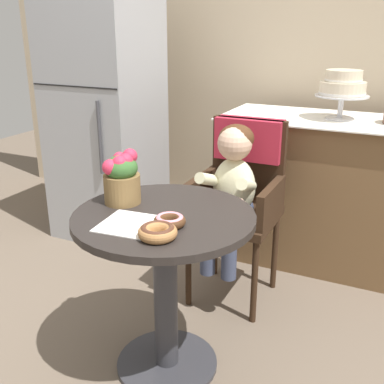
{
  "coord_description": "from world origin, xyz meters",
  "views": [
    {
      "loc": [
        0.82,
        -1.45,
        1.42
      ],
      "look_at": [
        0.05,
        0.15,
        0.77
      ],
      "focal_mm": 43.32,
      "sensor_mm": 36.0,
      "label": 1
    }
  ],
  "objects_px": {
    "donut_mid": "(158,231)",
    "refrigerator": "(105,113)",
    "wicker_chair": "(242,181)",
    "donut_front": "(170,220)",
    "flower_vase": "(121,176)",
    "seated_child": "(232,182)",
    "tiered_cake_stand": "(343,87)",
    "cafe_table": "(165,262)"
  },
  "relations": [
    {
      "from": "donut_mid",
      "to": "refrigerator",
      "type": "bearing_deg",
      "value": 131.16
    },
    {
      "from": "wicker_chair",
      "to": "refrigerator",
      "type": "distance_m",
      "value": 1.18
    },
    {
      "from": "donut_front",
      "to": "flower_vase",
      "type": "height_order",
      "value": "flower_vase"
    },
    {
      "from": "seated_child",
      "to": "tiered_cake_stand",
      "type": "bearing_deg",
      "value": 61.73
    },
    {
      "from": "seated_child",
      "to": "cafe_table",
      "type": "bearing_deg",
      "value": -95.71
    },
    {
      "from": "donut_mid",
      "to": "flower_vase",
      "type": "height_order",
      "value": "flower_vase"
    },
    {
      "from": "cafe_table",
      "to": "tiered_cake_stand",
      "type": "relative_size",
      "value": 2.4
    },
    {
      "from": "flower_vase",
      "to": "refrigerator",
      "type": "distance_m",
      "value": 1.35
    },
    {
      "from": "seated_child",
      "to": "flower_vase",
      "type": "xyz_separation_m",
      "value": [
        -0.27,
        -0.55,
        0.16
      ]
    },
    {
      "from": "tiered_cake_stand",
      "to": "flower_vase",
      "type": "bearing_deg",
      "value": -117.44
    },
    {
      "from": "seated_child",
      "to": "donut_front",
      "type": "bearing_deg",
      "value": -88.8
    },
    {
      "from": "donut_front",
      "to": "donut_mid",
      "type": "xyz_separation_m",
      "value": [
        0.01,
        -0.11,
        0.0
      ]
    },
    {
      "from": "donut_front",
      "to": "flower_vase",
      "type": "relative_size",
      "value": 0.53
    },
    {
      "from": "tiered_cake_stand",
      "to": "wicker_chair",
      "type": "bearing_deg",
      "value": -124.53
    },
    {
      "from": "donut_mid",
      "to": "flower_vase",
      "type": "distance_m",
      "value": 0.39
    },
    {
      "from": "donut_mid",
      "to": "refrigerator",
      "type": "distance_m",
      "value": 1.73
    },
    {
      "from": "donut_front",
      "to": "seated_child",
      "type": "bearing_deg",
      "value": 91.2
    },
    {
      "from": "donut_front",
      "to": "refrigerator",
      "type": "xyz_separation_m",
      "value": [
        -1.12,
        1.19,
        0.11
      ]
    },
    {
      "from": "wicker_chair",
      "to": "tiered_cake_stand",
      "type": "distance_m",
      "value": 0.81
    },
    {
      "from": "donut_mid",
      "to": "tiered_cake_stand",
      "type": "bearing_deg",
      "value": 76.59
    },
    {
      "from": "cafe_table",
      "to": "flower_vase",
      "type": "bearing_deg",
      "value": 170.26
    },
    {
      "from": "donut_mid",
      "to": "tiered_cake_stand",
      "type": "xyz_separation_m",
      "value": [
        0.36,
        1.5,
        0.34
      ]
    },
    {
      "from": "cafe_table",
      "to": "wicker_chair",
      "type": "bearing_deg",
      "value": 85.48
    },
    {
      "from": "donut_mid",
      "to": "flower_vase",
      "type": "bearing_deg",
      "value": 141.84
    },
    {
      "from": "wicker_chair",
      "to": "seated_child",
      "type": "xyz_separation_m",
      "value": [
        0.0,
        -0.16,
        0.04
      ]
    },
    {
      "from": "tiered_cake_stand",
      "to": "refrigerator",
      "type": "xyz_separation_m",
      "value": [
        -1.49,
        -0.2,
        -0.23
      ]
    },
    {
      "from": "tiered_cake_stand",
      "to": "refrigerator",
      "type": "bearing_deg",
      "value": -172.36
    },
    {
      "from": "flower_vase",
      "to": "refrigerator",
      "type": "xyz_separation_m",
      "value": [
        -0.84,
        1.06,
        0.02
      ]
    },
    {
      "from": "seated_child",
      "to": "refrigerator",
      "type": "xyz_separation_m",
      "value": [
        -1.11,
        0.51,
        0.17
      ]
    },
    {
      "from": "wicker_chair",
      "to": "donut_mid",
      "type": "xyz_separation_m",
      "value": [
        0.03,
        -0.94,
        0.11
      ]
    },
    {
      "from": "donut_mid",
      "to": "refrigerator",
      "type": "relative_size",
      "value": 0.08
    },
    {
      "from": "tiered_cake_stand",
      "to": "donut_mid",
      "type": "bearing_deg",
      "value": -103.41
    },
    {
      "from": "cafe_table",
      "to": "refrigerator",
      "type": "height_order",
      "value": "refrigerator"
    },
    {
      "from": "donut_mid",
      "to": "cafe_table",
      "type": "bearing_deg",
      "value": 113.16
    },
    {
      "from": "cafe_table",
      "to": "wicker_chair",
      "type": "distance_m",
      "value": 0.76
    },
    {
      "from": "seated_child",
      "to": "donut_mid",
      "type": "bearing_deg",
      "value": -88.1
    },
    {
      "from": "cafe_table",
      "to": "seated_child",
      "type": "relative_size",
      "value": 0.99
    },
    {
      "from": "cafe_table",
      "to": "refrigerator",
      "type": "relative_size",
      "value": 0.42
    },
    {
      "from": "cafe_table",
      "to": "wicker_chair",
      "type": "xyz_separation_m",
      "value": [
        0.06,
        0.74,
        0.13
      ]
    },
    {
      "from": "flower_vase",
      "to": "wicker_chair",
      "type": "bearing_deg",
      "value": 68.88
    },
    {
      "from": "cafe_table",
      "to": "donut_front",
      "type": "xyz_separation_m",
      "value": [
        0.07,
        -0.09,
        0.23
      ]
    },
    {
      "from": "flower_vase",
      "to": "tiered_cake_stand",
      "type": "distance_m",
      "value": 1.45
    }
  ]
}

